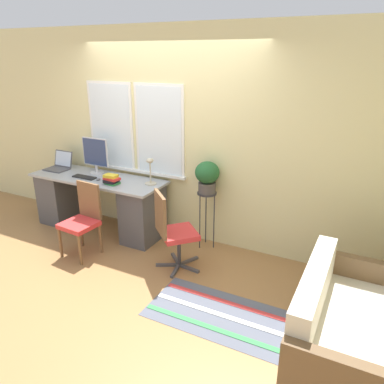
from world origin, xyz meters
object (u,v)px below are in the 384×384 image
keyboard (84,177)px  plant_stand (207,201)px  mouse (98,179)px  desk_lamp (150,169)px  potted_plant (207,175)px  laptop (59,165)px  desk_chair_wooden (83,219)px  couch_loveseat (347,336)px  book_stack (111,179)px  office_chair_swivel (172,230)px  monitor (95,155)px

keyboard → plant_stand: (1.69, 0.31, -0.14)m
mouse → desk_lamp: 0.75m
keyboard → potted_plant: size_ratio=0.87×
laptop → mouse: size_ratio=4.56×
keyboard → desk_chair_wooden: bearing=-52.0°
couch_loveseat → potted_plant: (-1.82, 1.29, 0.68)m
laptop → plant_stand: 2.32m
laptop → plant_stand: laptop is taller
book_stack → potted_plant: size_ratio=0.55×
desk_lamp → potted_plant: potted_plant is taller
keyboard → book_stack: book_stack is taller
desk_lamp → book_stack: bearing=-152.7°
keyboard → potted_plant: 1.73m
book_stack → plant_stand: (1.20, 0.35, -0.20)m
laptop → book_stack: bearing=-9.5°
office_chair_swivel → couch_loveseat: 2.06m
keyboard → book_stack: (0.49, -0.03, 0.05)m
monitor → keyboard: monitor is taller
monitor → potted_plant: (1.68, 0.07, -0.08)m
monitor → desk_chair_wooden: 1.05m
laptop → mouse: (0.86, -0.15, -0.04)m
monitor → potted_plant: size_ratio=1.27×
laptop → plant_stand: (2.30, 0.16, -0.19)m
mouse → book_stack: 0.25m
keyboard → laptop: bearing=166.1°
desk_chair_wooden → plant_stand: bearing=38.2°
potted_plant → desk_chair_wooden: bearing=-146.2°
desk_chair_wooden → couch_loveseat: size_ratio=0.63×
office_chair_swivel → desk_chair_wooden: bearing=53.1°
laptop → couch_loveseat: bearing=-15.4°
laptop → book_stack: (1.10, -0.19, 0.01)m
laptop → potted_plant: 2.31m
book_stack → potted_plant: (1.20, 0.35, 0.13)m
desk_lamp → office_chair_swivel: desk_lamp is taller
monitor → keyboard: bearing=-93.3°
plant_stand → potted_plant: size_ratio=1.88×
keyboard → plant_stand: bearing=10.4°
mouse → plant_stand: mouse is taller
plant_stand → mouse: bearing=-167.8°
keyboard → desk_chair_wooden: size_ratio=0.39×
office_chair_swivel → couch_loveseat: (1.94, -0.64, -0.20)m
monitor → mouse: bearing=-46.2°
desk_lamp → couch_loveseat: bearing=-24.6°
plant_stand → desk_lamp: bearing=-171.4°
plant_stand → potted_plant: (0.00, -0.00, 0.33)m
office_chair_swivel → potted_plant: bearing=-57.6°
plant_stand → laptop: bearing=-176.0°
book_stack → potted_plant: bearing=16.0°
laptop → keyboard: size_ratio=0.94×
book_stack → potted_plant: 1.26m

